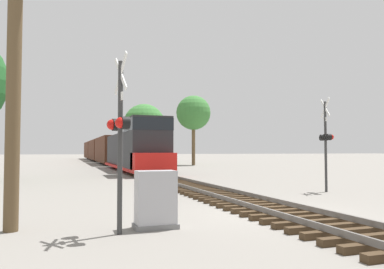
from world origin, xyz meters
TOP-DOWN VIEW (x-y plane):
  - ground_plane at (0.00, 0.00)m, footprint 400.00×400.00m
  - rail_track_bed at (0.00, -0.00)m, footprint 2.60×160.00m
  - freight_train at (0.00, 50.83)m, footprint 3.16×71.33m
  - crossing_signal_near at (-5.03, -1.41)m, footprint 0.45×1.01m
  - crossing_signal_far at (5.60, 4.45)m, footprint 0.50×1.01m
  - relay_cabinet at (-4.04, -1.02)m, footprint 1.10×0.66m
  - utility_pole at (-7.46, -0.25)m, footprint 1.80×0.35m
  - tree_mid_background at (10.46, 37.78)m, footprint 4.70×4.70m
  - tree_deep_background at (6.01, 49.31)m, footprint 6.76×6.76m

SIDE VIEW (x-z plane):
  - ground_plane at x=0.00m, z-range 0.00..0.00m
  - rail_track_bed at x=0.00m, z-range -0.02..0.29m
  - relay_cabinet at x=-4.04m, z-range -0.01..1.44m
  - freight_train at x=0.00m, z-range -0.25..4.34m
  - crossing_signal_near at x=-5.03m, z-range 0.31..4.58m
  - crossing_signal_far at x=5.60m, z-range 0.28..4.76m
  - utility_pole at x=-7.46m, z-range 0.09..7.10m
  - tree_deep_background at x=6.01m, z-range 1.37..10.90m
  - tree_mid_background at x=10.46m, z-range 2.35..11.85m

